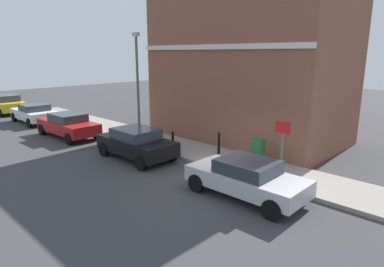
{
  "coord_description": "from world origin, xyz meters",
  "views": [
    {
      "loc": [
        -9.46,
        -7.58,
        4.77
      ],
      "look_at": [
        1.18,
        2.61,
        1.2
      ],
      "focal_mm": 31.08,
      "sensor_mm": 36.0,
      "label": 1
    }
  ],
  "objects_px": {
    "car_red": "(68,125)",
    "car_black": "(136,143)",
    "car_white": "(34,113)",
    "lamppost": "(138,80)",
    "car_yellow": "(6,104)",
    "street_sign": "(282,142)",
    "car_silver": "(246,177)",
    "bollard_near_cabinet": "(219,142)",
    "utility_cabinet": "(257,153)",
    "bollard_far_kerb": "(173,141)"
  },
  "relations": [
    {
      "from": "car_red",
      "to": "car_black",
      "type": "bearing_deg",
      "value": -178.64
    },
    {
      "from": "car_white",
      "to": "lamppost",
      "type": "bearing_deg",
      "value": -162.35
    },
    {
      "from": "car_yellow",
      "to": "street_sign",
      "type": "distance_m",
      "value": 23.81
    },
    {
      "from": "car_silver",
      "to": "car_white",
      "type": "height_order",
      "value": "car_white"
    },
    {
      "from": "lamppost",
      "to": "bollard_near_cabinet",
      "type": "bearing_deg",
      "value": -87.7
    },
    {
      "from": "car_silver",
      "to": "car_white",
      "type": "relative_size",
      "value": 1.0
    },
    {
      "from": "car_red",
      "to": "street_sign",
      "type": "distance_m",
      "value": 12.79
    },
    {
      "from": "street_sign",
      "to": "lamppost",
      "type": "relative_size",
      "value": 0.4
    },
    {
      "from": "car_silver",
      "to": "bollard_near_cabinet",
      "type": "distance_m",
      "value": 4.5
    },
    {
      "from": "car_yellow",
      "to": "car_black",
      "type": "bearing_deg",
      "value": -178.58
    },
    {
      "from": "lamppost",
      "to": "car_white",
      "type": "bearing_deg",
      "value": 106.68
    },
    {
      "from": "car_yellow",
      "to": "street_sign",
      "type": "relative_size",
      "value": 1.82
    },
    {
      "from": "bollard_near_cabinet",
      "to": "car_red",
      "type": "bearing_deg",
      "value": 109.3
    },
    {
      "from": "car_silver",
      "to": "car_black",
      "type": "distance_m",
      "value": 6.11
    },
    {
      "from": "bollard_near_cabinet",
      "to": "lamppost",
      "type": "distance_m",
      "value": 6.32
    },
    {
      "from": "car_white",
      "to": "car_yellow",
      "type": "relative_size",
      "value": 0.98
    },
    {
      "from": "utility_cabinet",
      "to": "bollard_far_kerb",
      "type": "xyz_separation_m",
      "value": [
        -1.21,
        3.93,
        0.02
      ]
    },
    {
      "from": "car_yellow",
      "to": "utility_cabinet",
      "type": "bearing_deg",
      "value": -171.59
    },
    {
      "from": "car_white",
      "to": "utility_cabinet",
      "type": "xyz_separation_m",
      "value": [
        2.71,
        -16.55,
        -0.02
      ]
    },
    {
      "from": "car_white",
      "to": "car_silver",
      "type": "bearing_deg",
      "value": -179.07
    },
    {
      "from": "utility_cabinet",
      "to": "street_sign",
      "type": "relative_size",
      "value": 0.5
    },
    {
      "from": "car_black",
      "to": "utility_cabinet",
      "type": "relative_size",
      "value": 3.48
    },
    {
      "from": "utility_cabinet",
      "to": "street_sign",
      "type": "xyz_separation_m",
      "value": [
        -1.02,
        -1.65,
        0.98
      ]
    },
    {
      "from": "car_red",
      "to": "street_sign",
      "type": "relative_size",
      "value": 1.95
    },
    {
      "from": "bollard_far_kerb",
      "to": "utility_cabinet",
      "type": "bearing_deg",
      "value": -72.89
    },
    {
      "from": "car_yellow",
      "to": "lamppost",
      "type": "distance_m",
      "value": 14.6
    },
    {
      "from": "car_yellow",
      "to": "utility_cabinet",
      "type": "xyz_separation_m",
      "value": [
        2.73,
        -22.09,
        -0.1
      ]
    },
    {
      "from": "utility_cabinet",
      "to": "street_sign",
      "type": "bearing_deg",
      "value": -121.8
    },
    {
      "from": "car_red",
      "to": "car_silver",
      "type": "bearing_deg",
      "value": -179.89
    },
    {
      "from": "car_black",
      "to": "lamppost",
      "type": "height_order",
      "value": "lamppost"
    },
    {
      "from": "utility_cabinet",
      "to": "car_silver",
      "type": "bearing_deg",
      "value": -154.01
    },
    {
      "from": "car_red",
      "to": "bollard_near_cabinet",
      "type": "height_order",
      "value": "car_red"
    },
    {
      "from": "car_red",
      "to": "bollard_far_kerb",
      "type": "relative_size",
      "value": 4.31
    },
    {
      "from": "car_silver",
      "to": "car_black",
      "type": "bearing_deg",
      "value": -0.45
    },
    {
      "from": "car_black",
      "to": "car_yellow",
      "type": "bearing_deg",
      "value": 0.6
    },
    {
      "from": "bollard_near_cabinet",
      "to": "lamppost",
      "type": "bearing_deg",
      "value": 92.3
    },
    {
      "from": "car_silver",
      "to": "car_yellow",
      "type": "height_order",
      "value": "car_yellow"
    },
    {
      "from": "car_white",
      "to": "lamppost",
      "type": "distance_m",
      "value": 9.35
    },
    {
      "from": "car_white",
      "to": "bollard_near_cabinet",
      "type": "xyz_separation_m",
      "value": [
        2.81,
        -14.36,
        0.01
      ]
    },
    {
      "from": "car_black",
      "to": "bollard_far_kerb",
      "type": "relative_size",
      "value": 3.85
    },
    {
      "from": "car_black",
      "to": "car_red",
      "type": "relative_size",
      "value": 0.89
    },
    {
      "from": "car_red",
      "to": "utility_cabinet",
      "type": "xyz_separation_m",
      "value": [
        2.97,
        -10.96,
        -0.05
      ]
    },
    {
      "from": "car_white",
      "to": "bollard_near_cabinet",
      "type": "bearing_deg",
      "value": -167.96
    },
    {
      "from": "car_black",
      "to": "car_red",
      "type": "distance_m",
      "value": 6.18
    },
    {
      "from": "car_red",
      "to": "lamppost",
      "type": "distance_m",
      "value": 4.88
    },
    {
      "from": "car_red",
      "to": "lamppost",
      "type": "relative_size",
      "value": 0.78
    },
    {
      "from": "car_black",
      "to": "street_sign",
      "type": "height_order",
      "value": "street_sign"
    },
    {
      "from": "car_silver",
      "to": "utility_cabinet",
      "type": "bearing_deg",
      "value": -64.38
    },
    {
      "from": "car_red",
      "to": "lamppost",
      "type": "xyz_separation_m",
      "value": [
        2.84,
        -3.02,
        2.57
      ]
    },
    {
      "from": "car_yellow",
      "to": "lamppost",
      "type": "xyz_separation_m",
      "value": [
        2.59,
        -14.15,
        2.52
      ]
    }
  ]
}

